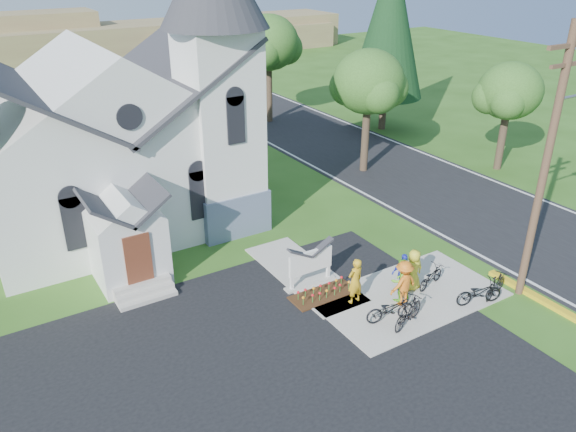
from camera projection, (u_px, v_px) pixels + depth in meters
ground at (387, 316)px, 20.17m from camera, size 120.00×120.00×0.00m
parking_lot at (239, 432)px, 15.31m from camera, size 20.00×16.00×0.02m
road at (352, 152)px, 36.41m from camera, size 8.00×90.00×0.02m
sidewalk at (409, 296)px, 21.25m from camera, size 7.00×4.00×0.05m
church at (116, 115)px, 24.88m from camera, size 12.35×12.00×13.00m
church_sign at (310, 262)px, 21.61m from camera, size 2.20×0.40×1.70m
flower_bed at (323, 295)px, 21.35m from camera, size 2.60×1.10×0.07m
utility_pole at (548, 159)px, 19.23m from camera, size 3.45×0.28×10.00m
tree_road_near at (369, 82)px, 31.16m from camera, size 4.00×4.00×7.05m
tree_road_mid at (269, 43)px, 40.36m from camera, size 4.40×4.40×7.80m
tree_road_far at (510, 92)px, 31.66m from camera, size 3.60×3.60×6.30m
conifer at (389, 23)px, 37.91m from camera, size 5.20×5.20×12.40m
distant_hills at (85, 43)px, 64.04m from camera, size 61.00×10.00×5.60m
cyclist_0 at (355, 281)px, 20.52m from camera, size 0.69×0.49×1.81m
bike_0 at (390, 309)px, 19.64m from camera, size 1.92×1.08×0.95m
cyclist_1 at (400, 280)px, 20.68m from camera, size 0.85×0.68×1.69m
bike_1 at (408, 312)px, 19.38m from camera, size 1.87×1.05×1.08m
cyclist_2 at (404, 273)px, 21.26m from camera, size 1.00×0.72×1.58m
bike_2 at (431, 277)px, 21.69m from camera, size 1.67×0.95×0.83m
cyclist_3 at (404, 283)px, 20.39m from camera, size 1.18×0.72×1.79m
bike_3 at (496, 285)px, 21.02m from camera, size 1.64×0.88×0.95m
cyclist_4 at (413, 270)px, 21.35m from camera, size 0.88×0.64×1.68m
bike_4 at (479, 292)px, 20.59m from camera, size 1.92×1.14×0.95m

